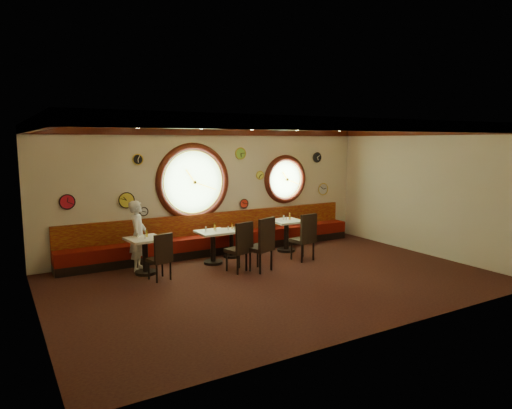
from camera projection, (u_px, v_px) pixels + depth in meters
name	position (u px, v px, depth m)	size (l,w,h in m)	color
floor	(277.00, 280.00, 9.53)	(9.00, 6.00, 0.00)	black
ceiling	(278.00, 125.00, 9.09)	(9.00, 6.00, 0.02)	gold
wall_back	(215.00, 190.00, 11.87)	(9.00, 0.02, 3.20)	beige
wall_front	(387.00, 228.00, 6.74)	(9.00, 0.02, 3.20)	beige
wall_left	(33.00, 225.00, 7.06)	(0.02, 6.00, 3.20)	beige
wall_right	(426.00, 192.00, 11.56)	(0.02, 6.00, 3.20)	beige
molding_back	(215.00, 132.00, 11.62)	(9.00, 0.10, 0.18)	#3B110A
molding_front	(389.00, 125.00, 6.58)	(9.00, 0.10, 0.18)	#3B110A
molding_left	(30.00, 126.00, 6.88)	(0.10, 6.00, 0.18)	#3B110A
molding_right	(428.00, 132.00, 11.32)	(0.10, 6.00, 0.18)	#3B110A
banquette_base	(220.00, 249.00, 11.84)	(8.00, 0.55, 0.20)	black
banquette_seat	(220.00, 239.00, 11.81)	(8.00, 0.55, 0.30)	#570B07
banquette_back	(216.00, 223.00, 11.94)	(8.00, 0.10, 0.55)	#650808
porthole_left_glass	(193.00, 182.00, 11.53)	(1.66, 1.66, 0.02)	#8AC073
porthole_left_frame	(193.00, 182.00, 11.52)	(1.98, 1.98, 0.18)	#3B110A
porthole_left_ring	(194.00, 182.00, 11.50)	(1.61, 1.61, 0.03)	gold
porthole_right_glass	(285.00, 179.00, 12.94)	(1.10, 1.10, 0.02)	#8AC073
porthole_right_frame	(285.00, 179.00, 12.93)	(1.38, 1.38, 0.18)	#3B110A
porthole_right_ring	(286.00, 179.00, 12.90)	(1.09, 1.09, 0.03)	gold
wall_clock_0	(323.00, 189.00, 13.63)	(0.34, 0.34, 0.03)	silver
wall_clock_1	(244.00, 204.00, 12.32)	(0.24, 0.24, 0.03)	red
wall_clock_2	(317.00, 157.00, 13.38)	(0.28, 0.28, 0.03)	black
wall_clock_3	(67.00, 202.00, 10.05)	(0.32, 0.32, 0.03)	red
wall_clock_4	(126.00, 200.00, 10.70)	(0.36, 0.36, 0.03)	gold
wall_clock_5	(138.00, 159.00, 10.72)	(0.24, 0.24, 0.03)	black
wall_clock_6	(144.00, 212.00, 10.95)	(0.20, 0.20, 0.03)	silver
wall_clock_7	(240.00, 153.00, 12.08)	(0.30, 0.30, 0.03)	#8DCF40
wall_clock_8	(260.00, 175.00, 12.47)	(0.22, 0.22, 0.03)	#F1F953
table_a	(145.00, 251.00, 9.90)	(0.80, 0.80, 0.80)	black
table_b	(213.00, 243.00, 10.73)	(0.71, 0.71, 0.78)	black
table_c	(231.00, 240.00, 11.34)	(0.76, 0.76, 0.69)	black
table_d	(286.00, 232.00, 11.94)	(0.77, 0.77, 0.83)	black
chair_a	(161.00, 254.00, 9.42)	(0.50, 0.50, 0.62)	black
chair_b	(241.00, 244.00, 10.01)	(0.57, 0.57, 0.70)	black
chair_c	(263.00, 241.00, 10.06)	(0.65, 0.65, 0.75)	black
chair_d	(306.00, 234.00, 10.97)	(0.54, 0.54, 0.72)	black
condiment_a_salt	(137.00, 236.00, 9.85)	(0.04, 0.04, 0.10)	silver
condiment_b_salt	(206.00, 229.00, 10.70)	(0.04, 0.04, 0.11)	silver
condiment_c_salt	(228.00, 228.00, 11.29)	(0.04, 0.04, 0.10)	silver
condiment_d_salt	(284.00, 218.00, 11.94)	(0.04, 0.04, 0.11)	silver
condiment_a_pepper	(145.00, 237.00, 9.76)	(0.03, 0.03, 0.09)	silver
condiment_b_pepper	(216.00, 230.00, 10.63)	(0.03, 0.03, 0.09)	silver
condiment_c_pepper	(234.00, 228.00, 11.27)	(0.03, 0.03, 0.10)	silver
condiment_d_pepper	(286.00, 219.00, 11.86)	(0.03, 0.03, 0.10)	silver
condiment_a_bottle	(147.00, 233.00, 9.94)	(0.05, 0.05, 0.16)	gold
condiment_b_bottle	(215.00, 227.00, 10.83)	(0.05, 0.05, 0.16)	gold
condiment_c_bottle	(232.00, 226.00, 11.43)	(0.05, 0.05, 0.16)	gold
condiment_d_bottle	(290.00, 216.00, 11.97)	(0.06, 0.06, 0.18)	gold
waiter	(138.00, 236.00, 10.17)	(0.57, 0.38, 1.58)	white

